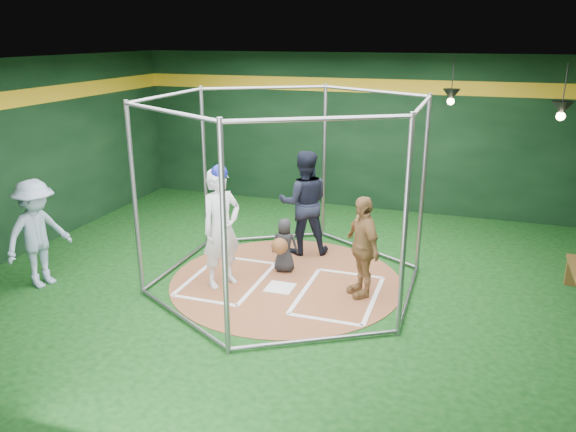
% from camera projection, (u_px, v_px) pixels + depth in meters
% --- Properties ---
extents(room_shell, '(10.10, 9.10, 3.53)m').
position_uv_depth(room_shell, '(286.00, 178.00, 8.72)').
color(room_shell, black).
rests_on(room_shell, ground).
extents(clay_disc, '(3.80, 3.80, 0.01)m').
position_uv_depth(clay_disc, '(286.00, 281.00, 9.25)').
color(clay_disc, brown).
rests_on(clay_disc, ground).
extents(home_plate, '(0.43, 0.43, 0.01)m').
position_uv_depth(home_plate, '(280.00, 288.00, 8.98)').
color(home_plate, white).
rests_on(home_plate, clay_disc).
extents(batter_box_left, '(1.17, 1.77, 0.01)m').
position_uv_depth(batter_box_left, '(227.00, 278.00, 9.31)').
color(batter_box_left, white).
rests_on(batter_box_left, clay_disc).
extents(batter_box_right, '(1.17, 1.77, 0.01)m').
position_uv_depth(batter_box_right, '(339.00, 295.00, 8.73)').
color(batter_box_right, white).
rests_on(batter_box_right, clay_disc).
extents(batting_cage, '(4.05, 4.67, 3.00)m').
position_uv_depth(batting_cage, '(286.00, 194.00, 8.79)').
color(batting_cage, gray).
rests_on(batting_cage, ground).
extents(pendant_lamp_near, '(0.34, 0.34, 0.90)m').
position_uv_depth(pendant_lamp_near, '(451.00, 95.00, 10.98)').
color(pendant_lamp_near, black).
rests_on(pendant_lamp_near, room_shell).
extents(pendant_lamp_far, '(0.34, 0.34, 0.90)m').
position_uv_depth(pendant_lamp_far, '(562.00, 109.00, 8.99)').
color(pendant_lamp_far, black).
rests_on(pendant_lamp_far, room_shell).
extents(batter_figure, '(0.75, 0.83, 1.98)m').
position_uv_depth(batter_figure, '(221.00, 227.00, 8.83)').
color(batter_figure, silver).
rests_on(batter_figure, clay_disc).
extents(visitor_leopard, '(0.88, 0.97, 1.59)m').
position_uv_depth(visitor_leopard, '(362.00, 246.00, 8.53)').
color(visitor_leopard, tan).
rests_on(visitor_leopard, clay_disc).
extents(catcher_figure, '(0.50, 0.57, 0.93)m').
position_uv_depth(catcher_figure, '(284.00, 245.00, 9.46)').
color(catcher_figure, black).
rests_on(catcher_figure, clay_disc).
extents(umpire, '(1.13, 1.01, 1.91)m').
position_uv_depth(umpire, '(304.00, 203.00, 10.17)').
color(umpire, black).
rests_on(umpire, clay_disc).
extents(bystander_blue, '(0.89, 1.25, 1.75)m').
position_uv_depth(bystander_blue, '(37.00, 234.00, 8.86)').
color(bystander_blue, '#8DA4BB').
rests_on(bystander_blue, ground).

